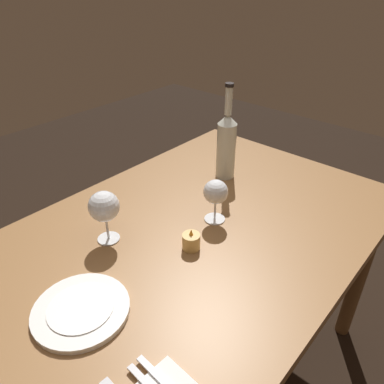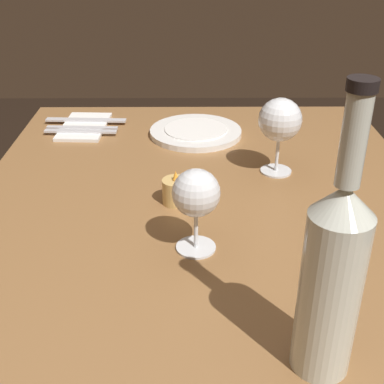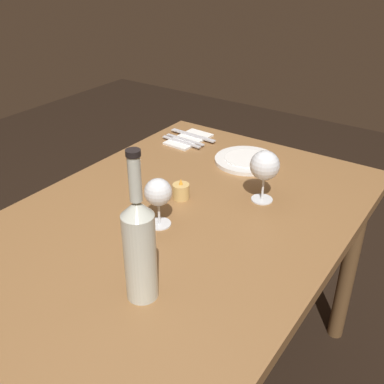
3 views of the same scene
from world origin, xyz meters
The scene contains 7 objects.
ground_plane centered at (0.00, 0.00, 0.00)m, with size 6.00×6.00×0.00m, color black.
dining_table centered at (0.00, 0.00, 0.65)m, with size 1.30×0.90×0.74m.
wine_glass_left centered at (-0.06, 0.02, 0.84)m, with size 0.08×0.08×0.14m.
wine_glass_right centered at (0.23, -0.16, 0.85)m, with size 0.09×0.09×0.16m.
wine_bottle centered at (-0.31, -0.13, 0.87)m, with size 0.07×0.07×0.36m.
votive_candle centered at (0.10, 0.05, 0.76)m, with size 0.05×0.05×0.07m.
dinner_plate centered at (0.44, 0.01, 0.75)m, with size 0.23×0.23×0.02m.
Camera 1 is at (0.71, 0.60, 1.44)m, focal length 34.60 mm.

